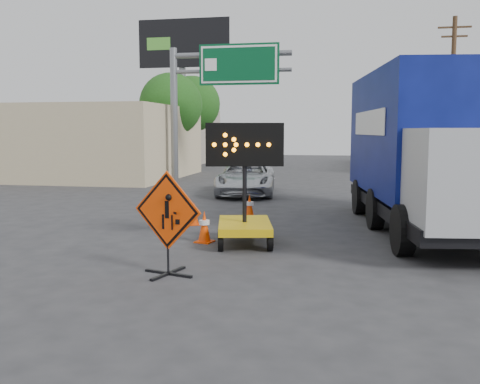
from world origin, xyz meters
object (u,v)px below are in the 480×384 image
(box_truck, at_px, (426,158))
(pickup_truck, at_px, (246,178))
(construction_sign, at_px, (168,221))
(arrow_board, at_px, (245,218))

(box_truck, bearing_deg, pickup_truck, 123.71)
(construction_sign, xyz_separation_m, pickup_truck, (-0.85, 12.64, -0.32))
(construction_sign, xyz_separation_m, arrow_board, (0.90, 2.88, -0.38))
(arrow_board, bearing_deg, pickup_truck, 88.10)
(pickup_truck, relative_size, box_truck, 0.54)
(construction_sign, distance_m, pickup_truck, 12.67)
(construction_sign, relative_size, box_truck, 0.21)
(arrow_board, height_order, pickup_truck, arrow_board)
(construction_sign, bearing_deg, arrow_board, 89.90)
(construction_sign, distance_m, arrow_board, 3.04)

